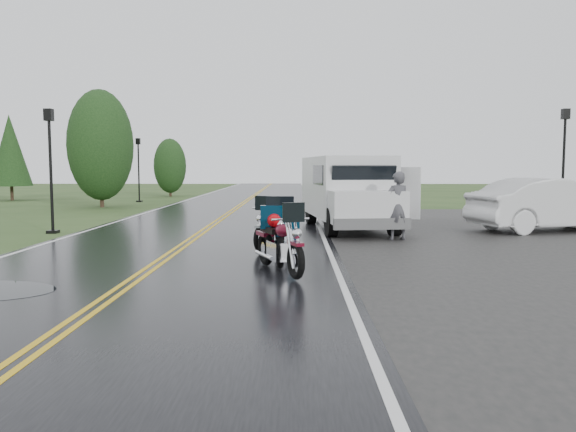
% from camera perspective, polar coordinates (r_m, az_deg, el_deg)
% --- Properties ---
extents(ground, '(120.00, 120.00, 0.00)m').
position_cam_1_polar(ground, '(11.25, -14.61, -5.96)').
color(ground, '#2D471E').
rests_on(ground, ground).
extents(road, '(8.00, 100.00, 0.04)m').
position_cam_1_polar(road, '(20.97, -7.41, -0.75)').
color(road, black).
rests_on(road, ground).
extents(motorcycle_red, '(1.65, 2.49, 1.38)m').
position_cam_1_polar(motorcycle_red, '(10.18, 0.80, -3.00)').
color(motorcycle_red, '#590A1A').
rests_on(motorcycle_red, ground).
extents(motorcycle_teal, '(1.01, 2.52, 1.47)m').
position_cam_1_polar(motorcycle_teal, '(11.29, -0.80, -1.99)').
color(motorcycle_teal, '#052337').
rests_on(motorcycle_teal, ground).
extents(motorcycle_silver, '(1.65, 2.41, 1.34)m').
position_cam_1_polar(motorcycle_silver, '(13.40, -2.75, -1.16)').
color(motorcycle_silver, '#96999D').
rests_on(motorcycle_silver, ground).
extents(van_white, '(3.19, 6.64, 2.51)m').
position_cam_1_polar(van_white, '(16.69, 4.44, 2.06)').
color(van_white, silver).
rests_on(van_white, ground).
extents(person_at_van, '(0.82, 0.66, 1.95)m').
position_cam_1_polar(person_at_van, '(16.25, 11.03, 0.92)').
color(person_at_van, '#48484D').
rests_on(person_at_van, ground).
extents(sedan_white, '(5.51, 3.08, 1.72)m').
position_cam_1_polar(sedan_white, '(20.08, 25.05, 0.97)').
color(sedan_white, silver).
rests_on(sedan_white, ground).
extents(lamp_post_near_left, '(0.34, 0.34, 3.97)m').
position_cam_1_polar(lamp_post_near_left, '(19.29, -22.96, 4.25)').
color(lamp_post_near_left, black).
rests_on(lamp_post_near_left, ground).
extents(lamp_post_far_left, '(0.33, 0.33, 3.87)m').
position_cam_1_polar(lamp_post_far_left, '(34.97, -14.93, 4.55)').
color(lamp_post_far_left, black).
rests_on(lamp_post_far_left, ground).
extents(lamp_post_far_right, '(0.40, 0.40, 4.64)m').
position_cam_1_polar(lamp_post_far_right, '(26.96, 26.20, 4.94)').
color(lamp_post_far_right, black).
rests_on(lamp_post_far_right, ground).
extents(tree_left_mid, '(3.35, 3.35, 5.23)m').
position_cam_1_polar(tree_left_mid, '(30.92, -18.49, 5.69)').
color(tree_left_mid, '#1E3D19').
rests_on(tree_left_mid, ground).
extents(tree_left_far, '(2.30, 2.30, 3.53)m').
position_cam_1_polar(tree_left_far, '(41.05, -11.89, 4.42)').
color(tree_left_far, '#1E3D19').
rests_on(tree_left_far, ground).
extents(pine_left_far, '(2.52, 2.52, 5.26)m').
position_cam_1_polar(pine_left_far, '(39.45, -26.36, 5.24)').
color(pine_left_far, '#1E3D19').
rests_on(pine_left_far, ground).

